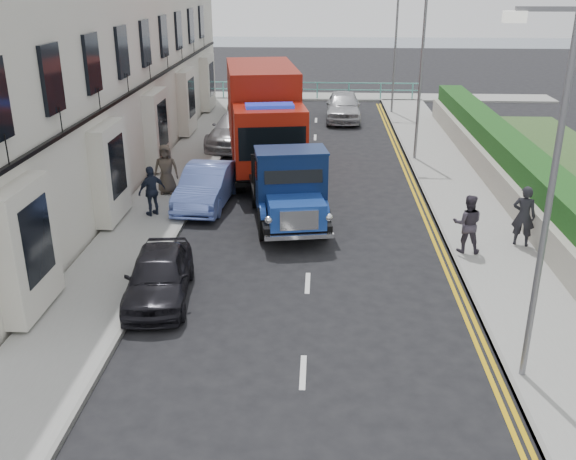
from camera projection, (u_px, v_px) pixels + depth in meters
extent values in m
plane|color=black|center=(306.00, 322.00, 14.68)|extent=(120.00, 120.00, 0.00)
cube|color=gray|center=(169.00, 192.00, 23.26)|extent=(2.40, 38.00, 0.12)
cube|color=gray|center=(461.00, 197.00, 22.75)|extent=(2.60, 38.00, 0.12)
cube|color=gray|center=(317.00, 97.00, 41.56)|extent=(30.00, 2.50, 0.12)
plane|color=slate|center=(320.00, 48.00, 70.35)|extent=(120.00, 120.00, 0.00)
cube|color=black|center=(157.00, 77.00, 25.71)|extent=(0.12, 28.00, 0.10)
cube|color=#B2AD9E|center=(500.00, 185.00, 22.51)|extent=(0.30, 28.00, 1.00)
cube|color=#1B4516|center=(522.00, 174.00, 22.33)|extent=(1.20, 28.00, 1.70)
cube|color=#59B2A5|center=(317.00, 83.00, 40.44)|extent=(13.00, 0.08, 0.06)
cube|color=#59B2A5|center=(317.00, 90.00, 40.60)|extent=(13.00, 0.06, 0.05)
cylinder|color=slate|center=(548.00, 212.00, 11.32)|extent=(0.12, 0.12, 7.00)
cube|color=slate|center=(548.00, 9.00, 10.09)|extent=(1.00, 0.08, 0.08)
cube|color=beige|center=(515.00, 17.00, 10.16)|extent=(0.35, 0.18, 0.18)
cylinder|color=slate|center=(421.00, 78.00, 26.17)|extent=(0.12, 0.12, 7.00)
cylinder|color=slate|center=(395.00, 51.00, 35.45)|extent=(0.12, 0.12, 7.00)
cylinder|color=black|center=(263.00, 224.00, 19.08)|extent=(0.44, 1.03, 1.00)
cylinder|color=black|center=(324.00, 221.00, 19.28)|extent=(0.44, 1.03, 1.00)
cylinder|color=black|center=(256.00, 193.00, 21.77)|extent=(0.44, 1.03, 1.00)
cylinder|color=black|center=(309.00, 191.00, 21.97)|extent=(0.44, 1.03, 1.00)
cube|color=black|center=(288.00, 202.00, 20.47)|extent=(2.80, 5.26, 0.19)
cube|color=#1D44A2|center=(296.00, 212.00, 18.56)|extent=(1.82, 1.61, 0.75)
cube|color=silver|center=(299.00, 220.00, 17.91)|extent=(1.09, 0.27, 0.57)
cube|color=#0D1E49|center=(291.00, 180.00, 19.44)|extent=(2.26, 1.58, 1.82)
cube|color=black|center=(284.00, 183.00, 21.53)|extent=(2.65, 3.24, 0.12)
cylinder|color=black|center=(240.00, 176.00, 23.33)|extent=(0.52, 1.21, 1.17)
cylinder|color=black|center=(300.00, 174.00, 23.56)|extent=(0.52, 1.21, 1.17)
cylinder|color=black|center=(236.00, 153.00, 26.37)|extent=(0.52, 1.21, 1.17)
cylinder|color=black|center=(290.00, 152.00, 26.60)|extent=(0.52, 1.21, 1.17)
cylinder|color=black|center=(235.00, 140.00, 28.52)|extent=(0.52, 1.21, 1.17)
cylinder|color=black|center=(284.00, 138.00, 28.75)|extent=(0.52, 1.21, 1.17)
cube|color=black|center=(264.00, 151.00, 25.91)|extent=(3.61, 7.71, 0.26)
cube|color=#9A180B|center=(270.00, 140.00, 22.96)|extent=(2.84, 2.40, 2.33)
cube|color=black|center=(272.00, 143.00, 22.02)|extent=(2.31, 0.46, 1.17)
cube|color=maroon|center=(262.00, 105.00, 26.38)|extent=(3.51, 5.87, 3.18)
imported|color=black|center=(159.00, 275.00, 15.55)|extent=(1.85, 3.79, 1.25)
imported|color=#6680DB|center=(207.00, 186.00, 21.92)|extent=(1.77, 4.29, 1.38)
imported|color=#9E9EA2|center=(237.00, 129.00, 29.76)|extent=(2.72, 5.40, 1.50)
imported|color=black|center=(254.00, 101.00, 35.99)|extent=(3.11, 6.03, 1.63)
imported|color=#B4B5B9|center=(343.00, 106.00, 34.80)|extent=(1.93, 4.61, 1.56)
imported|color=black|center=(524.00, 216.00, 18.28)|extent=(0.76, 0.64, 1.78)
imported|color=#3B3440|center=(467.00, 224.00, 17.84)|extent=(0.89, 0.74, 1.68)
imported|color=#1C2232|center=(152.00, 191.00, 20.62)|extent=(0.96, 0.96, 1.63)
imported|color=#443B31|center=(166.00, 169.00, 22.69)|extent=(0.91, 0.63, 1.77)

